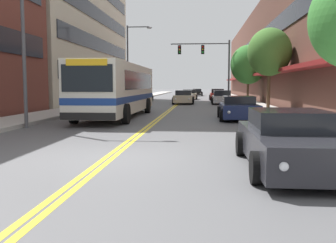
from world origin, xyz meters
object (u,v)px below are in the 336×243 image
at_px(car_dark_grey_parked_left_near, 125,100).
at_px(car_charcoal_parked_right_foreground, 290,141).
at_px(street_tree_right_mid, 269,52).
at_px(car_silver_parked_right_mid, 222,98).
at_px(street_tree_right_far, 248,65).
at_px(street_lamp_left_near, 31,13).
at_px(car_white_parked_left_mid, 143,96).
at_px(car_black_moving_third, 197,93).
at_px(street_lamp_left_far, 131,57).
at_px(car_beige_moving_second, 189,95).
at_px(traffic_signal_mast, 209,58).
at_px(car_champagne_moving_lead, 184,97).
at_px(car_red_parked_right_end, 217,95).
at_px(car_navy_parked_right_far, 239,108).
at_px(city_bus, 118,88).

distance_m(car_dark_grey_parked_left_near, car_charcoal_parked_right_foreground, 25.15).
distance_m(car_dark_grey_parked_left_near, street_tree_right_mid, 13.17).
xyz_separation_m(car_silver_parked_right_mid, street_tree_right_far, (2.77, 1.93, 3.37)).
bearing_deg(street_lamp_left_near, car_silver_parked_right_mid, 66.97).
relative_size(car_white_parked_left_mid, car_black_moving_third, 0.99).
distance_m(street_lamp_left_near, street_lamp_left_far, 23.01).
xyz_separation_m(car_charcoal_parked_right_foreground, car_beige_moving_second, (-3.62, 41.36, -0.02)).
bearing_deg(car_silver_parked_right_mid, traffic_signal_mast, 126.00).
height_order(car_champagne_moving_lead, car_beige_moving_second, car_champagne_moving_lead).
distance_m(car_champagne_moving_lead, car_black_moving_third, 28.13).
distance_m(car_red_parked_right_end, street_tree_right_far, 8.84).
bearing_deg(traffic_signal_mast, car_beige_moving_second, 102.72).
distance_m(car_white_parked_left_mid, car_beige_moving_second, 8.50).
distance_m(street_lamp_left_near, street_tree_right_far, 26.86).
xyz_separation_m(car_dark_grey_parked_left_near, street_tree_right_mid, (11.29, -5.79, 3.52)).
distance_m(car_navy_parked_right_far, street_tree_right_mid, 7.21).
height_order(car_charcoal_parked_right_foreground, car_champagne_moving_lead, car_champagne_moving_lead).
bearing_deg(car_dark_grey_parked_left_near, traffic_signal_mast, 44.81).
relative_size(car_dark_grey_parked_left_near, car_beige_moving_second, 1.05).
height_order(car_charcoal_parked_right_foreground, car_red_parked_right_end, car_red_parked_right_end).
bearing_deg(car_charcoal_parked_right_foreground, car_red_parked_right_end, 90.03).
bearing_deg(car_navy_parked_right_far, street_lamp_left_far, 117.28).
distance_m(car_charcoal_parked_right_foreground, car_black_moving_third, 57.44).
bearing_deg(traffic_signal_mast, car_red_parked_right_end, 80.89).
distance_m(city_bus, street_lamp_left_near, 7.32).
xyz_separation_m(traffic_signal_mast, street_lamp_left_far, (-8.04, -0.81, 0.15)).
relative_size(car_dark_grey_parked_left_near, car_red_parked_right_end, 0.93).
xyz_separation_m(car_navy_parked_right_far, car_red_parked_right_end, (-0.03, 26.72, 0.04)).
bearing_deg(car_silver_parked_right_mid, street_tree_right_far, 34.92).
height_order(car_silver_parked_right_mid, street_lamp_left_near, street_lamp_left_near).
distance_m(street_tree_right_mid, street_tree_right_far, 13.30).
bearing_deg(car_silver_parked_right_mid, car_dark_grey_parked_left_near, -147.43).
bearing_deg(car_black_moving_third, street_tree_right_far, -78.00).
height_order(car_white_parked_left_mid, car_silver_parked_right_mid, car_silver_parked_right_mid).
bearing_deg(city_bus, traffic_signal_mast, 72.24).
relative_size(city_bus, car_dark_grey_parked_left_near, 2.68).
bearing_deg(car_champagne_moving_lead, car_white_parked_left_mid, 132.91).
height_order(car_navy_parked_right_far, car_black_moving_third, car_navy_parked_right_far).
xyz_separation_m(car_navy_parked_right_far, car_beige_moving_second, (-3.63, 29.29, -0.01)).
bearing_deg(city_bus, street_tree_right_far, 61.34).
xyz_separation_m(car_silver_parked_right_mid, street_lamp_left_far, (-9.35, 0.99, 4.17)).
relative_size(car_white_parked_left_mid, car_champagne_moving_lead, 0.96).
bearing_deg(car_beige_moving_second, car_red_parked_right_end, -35.59).
bearing_deg(car_beige_moving_second, street_lamp_left_near, -99.48).
height_order(car_white_parked_left_mid, car_red_parked_right_end, car_red_parked_right_end).
relative_size(car_silver_parked_right_mid, car_black_moving_third, 0.96).
distance_m(car_dark_grey_parked_left_near, street_lamp_left_far, 7.81).
bearing_deg(car_charcoal_parked_right_foreground, car_white_parked_left_mid, 104.28).
height_order(car_champagne_moving_lead, car_black_moving_third, car_champagne_moving_lead).
xyz_separation_m(city_bus, car_champagne_moving_lead, (3.12, 15.98, -1.09)).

